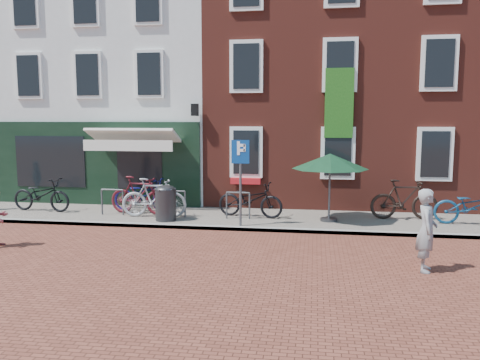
# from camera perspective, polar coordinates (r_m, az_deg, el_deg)

# --- Properties ---
(ground) EXTENTS (80.00, 80.00, 0.00)m
(ground) POSITION_cam_1_polar(r_m,az_deg,el_deg) (13.80, -3.07, -5.87)
(ground) COLOR brown
(sidewalk) EXTENTS (24.00, 3.00, 0.10)m
(sidewalk) POSITION_cam_1_polar(r_m,az_deg,el_deg) (15.08, 1.83, -4.55)
(sidewalk) COLOR slate
(sidewalk) RESTS_ON ground
(building_stucco) EXTENTS (8.00, 8.00, 9.00)m
(building_stucco) POSITION_cam_1_polar(r_m,az_deg,el_deg) (21.64, -12.54, 10.70)
(building_stucco) COLOR silver
(building_stucco) RESTS_ON ground
(building_brick_mid) EXTENTS (6.00, 8.00, 10.00)m
(building_brick_mid) POSITION_cam_1_polar(r_m,az_deg,el_deg) (20.25, 6.69, 12.49)
(building_brick_mid) COLOR maroon
(building_brick_mid) RESTS_ON ground
(building_brick_right) EXTENTS (6.00, 8.00, 10.00)m
(building_brick_right) POSITION_cam_1_polar(r_m,az_deg,el_deg) (20.91, 23.72, 11.77)
(building_brick_right) COLOR maroon
(building_brick_right) RESTS_ON ground
(litter_bin) EXTENTS (0.61, 0.61, 1.13)m
(litter_bin) POSITION_cam_1_polar(r_m,az_deg,el_deg) (14.69, -8.67, -2.43)
(litter_bin) COLOR #2F2E31
(litter_bin) RESTS_ON sidewalk
(parking_sign) EXTENTS (0.50, 0.08, 2.43)m
(parking_sign) POSITION_cam_1_polar(r_m,az_deg,el_deg) (13.61, 0.05, 1.53)
(parking_sign) COLOR #4C4C4F
(parking_sign) RESTS_ON sidewalk
(parasol) EXTENTS (2.23, 2.23, 2.10)m
(parasol) POSITION_cam_1_polar(r_m,az_deg,el_deg) (14.51, 10.47, 2.48)
(parasol) COLOR #4C4C4F
(parasol) RESTS_ON sidewalk
(woman) EXTENTS (0.51, 0.68, 1.71)m
(woman) POSITION_cam_1_polar(r_m,az_deg,el_deg) (10.71, 20.94, -5.50)
(woman) COLOR gray
(woman) RESTS_ON ground
(bicycle_0) EXTENTS (2.13, 0.93, 1.08)m
(bicycle_0) POSITION_cam_1_polar(r_m,az_deg,el_deg) (17.23, -22.15, -1.60)
(bicycle_0) COLOR black
(bicycle_0) RESTS_ON sidewalk
(bicycle_1) EXTENTS (2.06, 0.84, 1.20)m
(bicycle_1) POSITION_cam_1_polar(r_m,az_deg,el_deg) (15.80, -11.68, -1.75)
(bicycle_1) COLOR #51131A
(bicycle_1) RESTS_ON sidewalk
(bicycle_2) EXTENTS (2.13, 0.95, 1.08)m
(bicycle_2) POSITION_cam_1_polar(r_m,az_deg,el_deg) (16.17, -11.21, -1.74)
(bicycle_2) COLOR #0E1156
(bicycle_2) RESTS_ON sidewalk
(bicycle_3) EXTENTS (2.05, 0.75, 1.20)m
(bicycle_3) POSITION_cam_1_polar(r_m,az_deg,el_deg) (15.24, -9.99, -2.04)
(bicycle_3) COLOR #9C9C9E
(bicycle_3) RESTS_ON sidewalk
(bicycle_4) EXTENTS (2.17, 1.11, 1.08)m
(bicycle_4) POSITION_cam_1_polar(r_m,az_deg,el_deg) (15.02, 1.20, -2.29)
(bicycle_4) COLOR black
(bicycle_4) RESTS_ON sidewalk
(bicycle_5) EXTENTS (2.05, 0.75, 1.20)m
(bicycle_5) POSITION_cam_1_polar(r_m,az_deg,el_deg) (15.47, 18.61, -2.17)
(bicycle_5) COLOR black
(bicycle_5) RESTS_ON sidewalk
(bicycle_6) EXTENTS (2.13, 0.94, 1.08)m
(bicycle_6) POSITION_cam_1_polar(r_m,az_deg,el_deg) (15.37, 25.47, -2.78)
(bicycle_6) COLOR navy
(bicycle_6) RESTS_ON sidewalk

